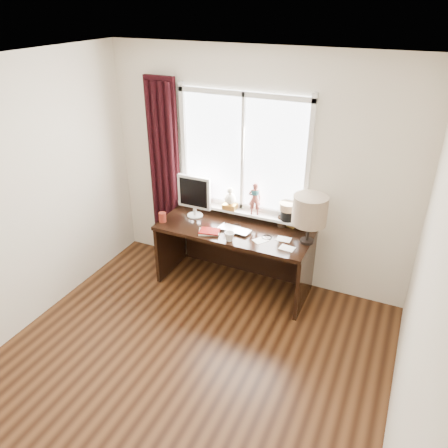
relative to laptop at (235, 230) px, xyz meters
The scene contains 17 objects.
floor 1.75m from the laptop, 87.40° to the right, with size 3.50×4.00×0.00m, color #542F16.
ceiling 2.42m from the laptop, 87.40° to the right, with size 3.50×4.00×0.00m, color white.
wall_back 0.69m from the laptop, 80.37° to the left, with size 3.50×2.60×0.00m, color beige.
wall_right 2.47m from the laptop, 40.90° to the right, with size 4.00×2.60×0.00m, color beige.
laptop is the anchor object (origin of this frame).
mug 0.21m from the laptop, 82.13° to the right, with size 0.10×0.10×0.10m, color white.
red_cup 0.84m from the laptop, behind, with size 0.08×0.08×0.11m, color maroon.
window 0.66m from the laptop, 97.59° to the left, with size 1.52×0.21×1.40m.
curtain 1.16m from the laptop, 162.80° to the left, with size 0.38×0.09×2.25m.
desk 0.30m from the laptop, 100.81° to the left, with size 1.70×0.70×0.75m.
monitor 0.64m from the laptop, 165.60° to the left, with size 0.40×0.18×0.49m.
notebook_stack 0.28m from the laptop, 148.06° to the right, with size 0.27×0.23×0.03m.
brush_holder 0.53m from the laptop, 37.03° to the left, with size 0.09×0.09×0.25m.
icon_frame 0.62m from the laptop, 32.46° to the left, with size 0.10×0.04×0.13m.
table_lamp 0.85m from the laptop, ahead, with size 0.35×0.35×0.52m.
loose_papers 0.50m from the laptop, ahead, with size 0.46×0.28×0.00m.
desk_cables 0.13m from the laptop, 12.38° to the left, with size 0.52×0.26×0.01m.
Camera 1 is at (1.54, -2.23, 3.02)m, focal length 35.00 mm.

